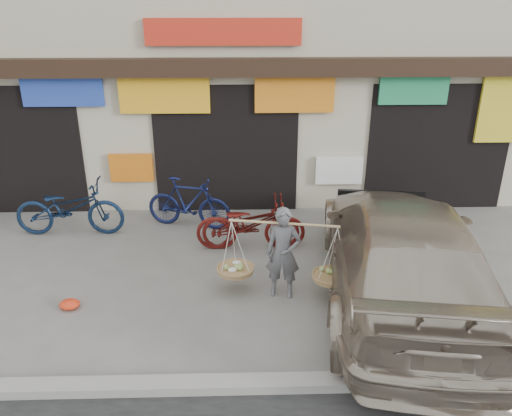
{
  "coord_description": "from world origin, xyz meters",
  "views": [
    {
      "loc": [
        0.34,
        -6.65,
        4.28
      ],
      "look_at": [
        0.55,
        0.9,
        1.11
      ],
      "focal_mm": 35.0,
      "sensor_mm": 36.0,
      "label": 1
    }
  ],
  "objects_px": {
    "bike_0": "(69,208)",
    "bike_1": "(189,203)",
    "bike_2": "(254,224)",
    "bike_3": "(248,224)",
    "street_vendor": "(283,257)",
    "suv": "(402,251)"
  },
  "relations": [
    {
      "from": "bike_0",
      "to": "bike_1",
      "type": "xyz_separation_m",
      "value": [
        2.27,
        0.27,
        -0.02
      ]
    },
    {
      "from": "bike_0",
      "to": "bike_2",
      "type": "relative_size",
      "value": 1.1
    },
    {
      "from": "bike_0",
      "to": "bike_3",
      "type": "xyz_separation_m",
      "value": [
        3.44,
        -0.72,
        -0.05
      ]
    },
    {
      "from": "bike_2",
      "to": "bike_3",
      "type": "relative_size",
      "value": 1.0
    },
    {
      "from": "street_vendor",
      "to": "bike_2",
      "type": "xyz_separation_m",
      "value": [
        -0.41,
        1.59,
        -0.17
      ]
    },
    {
      "from": "suv",
      "to": "street_vendor",
      "type": "bearing_deg",
      "value": 4.19
    },
    {
      "from": "street_vendor",
      "to": "suv",
      "type": "distance_m",
      "value": 1.78
    },
    {
      "from": "bike_2",
      "to": "bike_1",
      "type": "bearing_deg",
      "value": 52.29
    },
    {
      "from": "bike_3",
      "to": "bike_2",
      "type": "bearing_deg",
      "value": -89.83
    },
    {
      "from": "bike_0",
      "to": "bike_2",
      "type": "xyz_separation_m",
      "value": [
        3.55,
        -0.72,
        -0.05
      ]
    },
    {
      "from": "bike_1",
      "to": "suv",
      "type": "relative_size",
      "value": 0.3
    },
    {
      "from": "bike_0",
      "to": "bike_3",
      "type": "height_order",
      "value": "bike_0"
    },
    {
      "from": "bike_0",
      "to": "suv",
      "type": "bearing_deg",
      "value": -112.92
    },
    {
      "from": "bike_1",
      "to": "bike_2",
      "type": "distance_m",
      "value": 1.61
    },
    {
      "from": "bike_1",
      "to": "bike_2",
      "type": "relative_size",
      "value": 0.92
    },
    {
      "from": "street_vendor",
      "to": "bike_0",
      "type": "height_order",
      "value": "street_vendor"
    },
    {
      "from": "street_vendor",
      "to": "bike_3",
      "type": "bearing_deg",
      "value": 117.98
    },
    {
      "from": "bike_0",
      "to": "bike_2",
      "type": "distance_m",
      "value": 3.62
    },
    {
      "from": "bike_1",
      "to": "bike_3",
      "type": "bearing_deg",
      "value": -115.18
    },
    {
      "from": "bike_1",
      "to": "bike_2",
      "type": "bearing_deg",
      "value": -112.75
    },
    {
      "from": "street_vendor",
      "to": "suv",
      "type": "height_order",
      "value": "suv"
    },
    {
      "from": "street_vendor",
      "to": "bike_3",
      "type": "xyz_separation_m",
      "value": [
        -0.51,
        1.59,
        -0.17
      ]
    }
  ]
}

